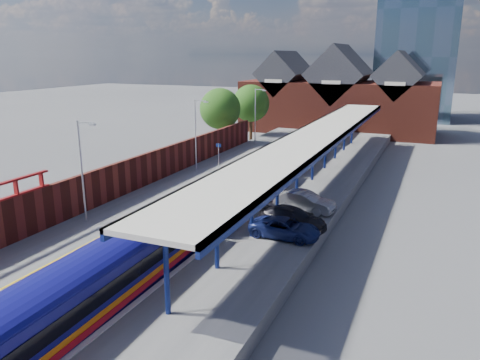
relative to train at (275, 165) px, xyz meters
The scene contains 22 objects.
ground 7.65m from the train, 101.72° to the left, with size 240.00×240.00×0.00m, color #5B5B5E.
ballast_bed 3.80m from the train, 118.04° to the right, with size 6.00×76.00×0.06m, color #473D33.
rails 3.75m from the train, 118.04° to the right, with size 4.51×76.00×0.14m.
left_platform 7.71m from the train, 158.15° to the right, with size 5.00×76.00×1.00m, color #565659.
right_platform 5.55m from the train, 31.89° to the right, with size 6.00×76.00×1.00m, color #565659.
coping_left 5.53m from the train, 148.87° to the right, with size 0.30×76.00×0.05m, color silver.
coping_right 3.44m from the train, 59.42° to the right, with size 0.30×76.00×0.05m, color silver.
yellow_line 6.05m from the train, 151.86° to the right, with size 0.14×76.00×0.01m, color yellow.
train is the anchor object (origin of this frame).
canopy 5.14m from the train, 12.08° to the right, with size 4.50×52.00×4.48m.
lamp_post_b 18.77m from the train, 115.06° to the right, with size 1.48×0.18×7.00m.
lamp_post_c 8.40m from the train, behind, with size 1.48×0.18×7.00m.
lamp_post_d 17.35m from the train, 117.34° to the left, with size 1.48×0.18×7.00m.
platform_sign 6.63m from the train, 169.56° to the left, with size 0.55×0.08×2.50m.
brick_wall 13.34m from the train, 136.00° to the right, with size 0.35×50.00×3.86m.
station_building 35.38m from the train, 92.43° to the left, with size 30.00×12.12×13.78m.
glass_tower 60.59m from the train, 81.54° to the left, with size 14.20×14.20×40.30m.
tree_near 17.95m from the train, 132.11° to the left, with size 5.20×5.20×8.10m.
tree_far 23.94m from the train, 117.19° to the left, with size 5.20×5.20×8.10m.
parked_car_silver 10.14m from the train, 58.79° to the right, with size 1.55×4.44×1.46m, color #9C9CA1.
parked_car_dark 13.47m from the train, 66.17° to the right, with size 1.91×4.69×1.36m, color black.
parked_car_blue 15.21m from the train, 68.75° to the right, with size 2.06×4.48×1.24m, color navy.
Camera 1 is at (15.23, -17.81, 12.15)m, focal length 35.00 mm.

